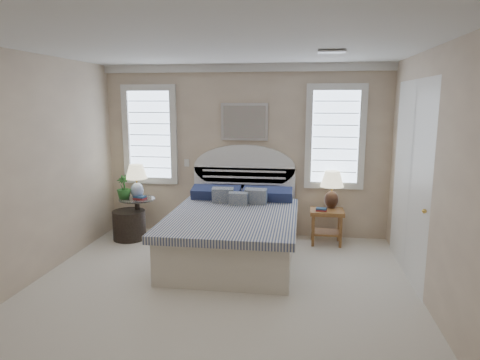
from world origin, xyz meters
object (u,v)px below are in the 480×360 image
bed (234,229)px  nightstand_right (327,219)px  side_table_left (138,213)px  lamp_left (136,178)px  floor_pot (129,225)px  lamp_right (332,185)px

bed → nightstand_right: 1.47m
side_table_left → lamp_left: lamp_left is taller
bed → side_table_left: bearing=160.3°
floor_pot → side_table_left: bearing=50.3°
bed → lamp_left: (-1.65, 0.62, 0.58)m
lamp_left → lamp_right: 3.03m
bed → floor_pot: size_ratio=4.52×
bed → lamp_right: 1.68m
nightstand_right → lamp_left: bearing=-178.6°
lamp_right → side_table_left: bearing=-175.3°
side_table_left → lamp_left: 0.58m
bed → lamp_right: size_ratio=3.95×
nightstand_right → floor_pot: 3.06m
lamp_right → nightstand_right: bearing=-114.7°
side_table_left → floor_pot: size_ratio=1.25×
lamp_right → bed: bearing=-148.4°
side_table_left → nightstand_right: (2.95, 0.10, -0.00)m
bed → lamp_right: (1.37, 0.84, 0.49)m
lamp_left → lamp_right: bearing=4.2°
side_table_left → lamp_right: size_ratio=1.10×
side_table_left → floor_pot: bearing=-129.7°
lamp_right → lamp_left: bearing=-175.8°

